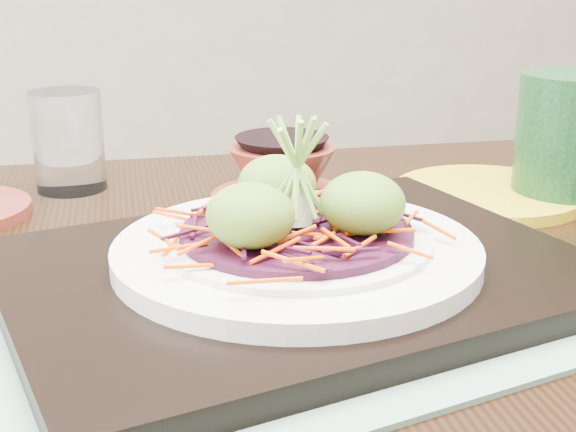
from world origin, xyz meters
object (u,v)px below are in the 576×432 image
object	(u,v)px
terracotta_bowl_set	(282,178)
green_jar	(572,139)
white_plate	(297,250)
yellow_plate	(488,193)
serving_tray	(296,273)
water_glass	(68,141)
dining_table	(250,399)

from	to	relation	value
terracotta_bowl_set	green_jar	xyz separation A→B (m)	(0.29, -0.09, 0.04)
white_plate	yellow_plate	size ratio (longest dim) A/B	1.43
serving_tray	water_glass	world-z (taller)	water_glass
serving_tray	terracotta_bowl_set	distance (m)	0.22
white_plate	terracotta_bowl_set	size ratio (longest dim) A/B	1.72
serving_tray	yellow_plate	xyz separation A→B (m)	(0.28, 0.16, -0.01)
terracotta_bowl_set	dining_table	bearing A→B (deg)	-116.29
serving_tray	white_plate	distance (m)	0.02
yellow_plate	green_jar	world-z (taller)	green_jar
dining_table	yellow_plate	xyz separation A→B (m)	(0.31, 0.14, 0.11)
dining_table	green_jar	world-z (taller)	green_jar
green_jar	water_glass	bearing A→B (deg)	155.98
serving_tray	green_jar	xyz separation A→B (m)	(0.35, 0.13, 0.05)
serving_tray	yellow_plate	world-z (taller)	serving_tray
terracotta_bowl_set	green_jar	bearing A→B (deg)	-16.90
dining_table	yellow_plate	size ratio (longest dim) A/B	6.96
serving_tray	white_plate	world-z (taller)	white_plate
dining_table	white_plate	distance (m)	0.15
dining_table	serving_tray	size ratio (longest dim) A/B	3.17
yellow_plate	green_jar	distance (m)	0.10
serving_tray	terracotta_bowl_set	bearing A→B (deg)	66.21
white_plate	terracotta_bowl_set	world-z (taller)	terracotta_bowl_set
serving_tray	water_glass	distance (m)	0.38
dining_table	serving_tray	bearing A→B (deg)	-29.24
dining_table	terracotta_bowl_set	distance (m)	0.25
serving_tray	terracotta_bowl_set	size ratio (longest dim) A/B	2.64
serving_tray	green_jar	world-z (taller)	green_jar
dining_table	serving_tray	distance (m)	0.13
yellow_plate	green_jar	bearing A→B (deg)	-23.36
white_plate	dining_table	bearing A→B (deg)	143.28
white_plate	green_jar	size ratio (longest dim) A/B	2.11
green_jar	serving_tray	bearing A→B (deg)	-160.15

